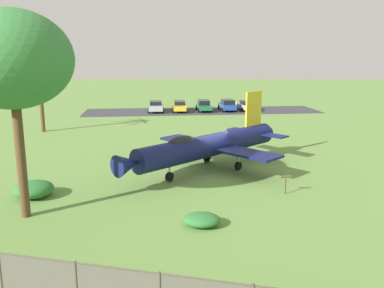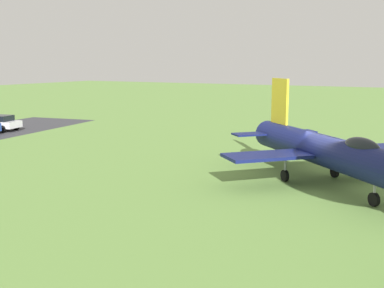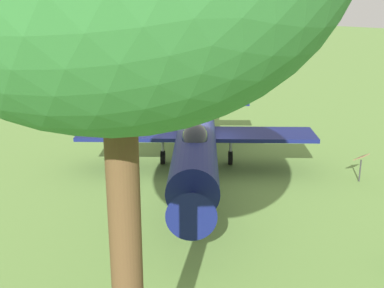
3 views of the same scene
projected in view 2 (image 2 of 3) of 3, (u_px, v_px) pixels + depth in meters
name	position (u px, v px, depth m)	size (l,w,h in m)	color
ground_plane	(323.00, 185.00, 24.22)	(200.00, 200.00, 0.00)	#668E42
display_jet	(329.00, 151.00, 23.60)	(11.70, 12.06, 5.12)	#111951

